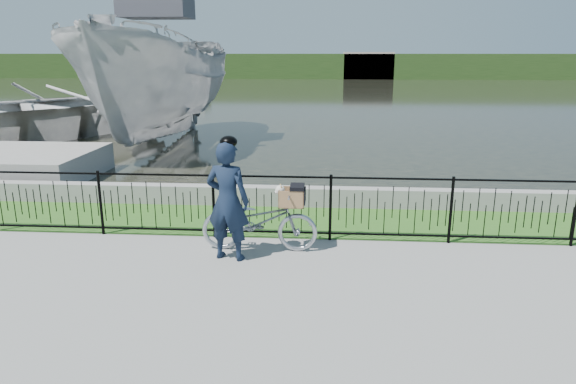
# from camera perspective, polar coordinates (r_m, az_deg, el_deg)

# --- Properties ---
(ground) EXTENTS (120.00, 120.00, 0.00)m
(ground) POSITION_cam_1_polar(r_m,az_deg,el_deg) (7.45, -3.09, -9.42)
(ground) COLOR gray
(ground) RESTS_ON ground
(grass_strip) EXTENTS (60.00, 2.00, 0.01)m
(grass_strip) POSITION_cam_1_polar(r_m,az_deg,el_deg) (9.86, -1.21, -3.12)
(grass_strip) COLOR #305F1E
(grass_strip) RESTS_ON ground
(water) EXTENTS (120.00, 120.00, 0.00)m
(water) POSITION_cam_1_polar(r_m,az_deg,el_deg) (39.85, 2.92, 10.72)
(water) COLOR black
(water) RESTS_ON ground
(quay_wall) EXTENTS (60.00, 0.30, 0.40)m
(quay_wall) POSITION_cam_1_polar(r_m,az_deg,el_deg) (10.76, -0.72, -0.46)
(quay_wall) COLOR gray
(quay_wall) RESTS_ON ground
(fence) EXTENTS (14.00, 0.06, 1.15)m
(fence) POSITION_cam_1_polar(r_m,az_deg,el_deg) (8.74, -1.84, -1.62)
(fence) COLOR black
(fence) RESTS_ON ground
(far_treeline) EXTENTS (120.00, 6.00, 3.00)m
(far_treeline) POSITION_cam_1_polar(r_m,az_deg,el_deg) (66.74, 3.49, 13.80)
(far_treeline) COLOR #2A471B
(far_treeline) RESTS_ON ground
(far_building_left) EXTENTS (8.00, 4.00, 4.00)m
(far_building_left) POSITION_cam_1_polar(r_m,az_deg,el_deg) (67.43, -12.49, 13.92)
(far_building_left) COLOR #B8A593
(far_building_left) RESTS_ON ground
(far_building_right) EXTENTS (6.00, 3.00, 3.20)m
(far_building_right) POSITION_cam_1_polar(r_m,az_deg,el_deg) (65.44, 8.89, 13.71)
(far_building_right) COLOR #B8A593
(far_building_right) RESTS_ON ground
(bicycle_rig) EXTENTS (1.87, 0.65, 1.12)m
(bicycle_rig) POSITION_cam_1_polar(r_m,az_deg,el_deg) (8.27, -3.11, -3.16)
(bicycle_rig) COLOR #ABAEB7
(bicycle_rig) RESTS_ON ground
(cyclist) EXTENTS (0.75, 0.58, 1.92)m
(cyclist) POSITION_cam_1_polar(r_m,az_deg,el_deg) (7.83, -6.72, -0.87)
(cyclist) COLOR black
(cyclist) RESTS_ON ground
(boat_near) EXTENTS (4.12, 10.44, 5.80)m
(boat_near) POSITION_cam_1_polar(r_m,az_deg,el_deg) (18.32, -13.93, 11.63)
(boat_near) COLOR #ABABAB
(boat_near) RESTS_ON water
(boat_far) EXTENTS (10.93, 11.88, 2.01)m
(boat_far) POSITION_cam_1_polar(r_m,az_deg,el_deg) (21.82, -26.13, 8.16)
(boat_far) COLOR #ABABAB
(boat_far) RESTS_ON water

